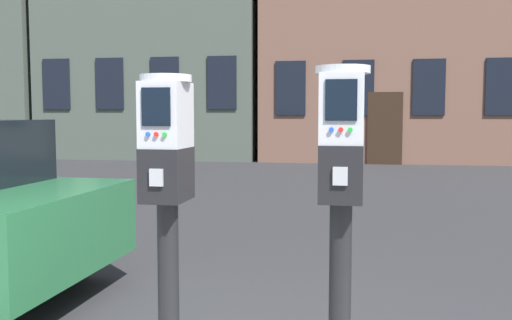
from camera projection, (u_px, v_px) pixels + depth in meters
parking_meter_near_kerb at (167, 186)px, 2.37m from camera, size 0.22×0.25×1.49m
parking_meter_twin_adjacent at (341, 185)px, 2.25m from camera, size 0.22×0.25×1.52m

